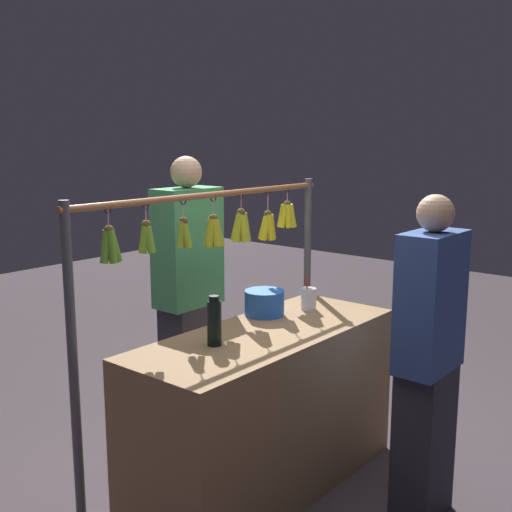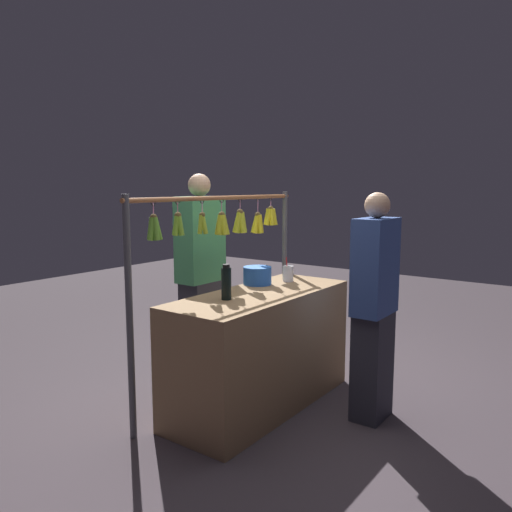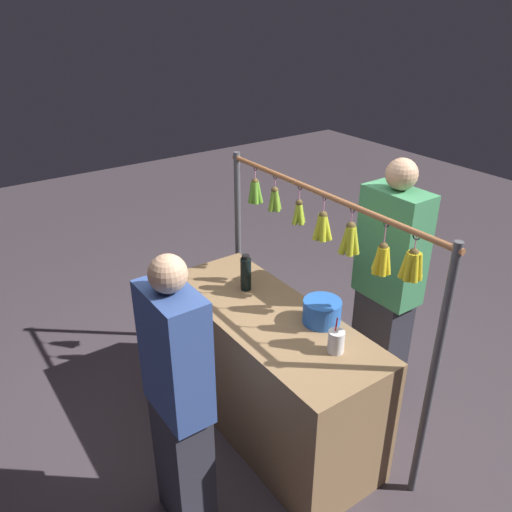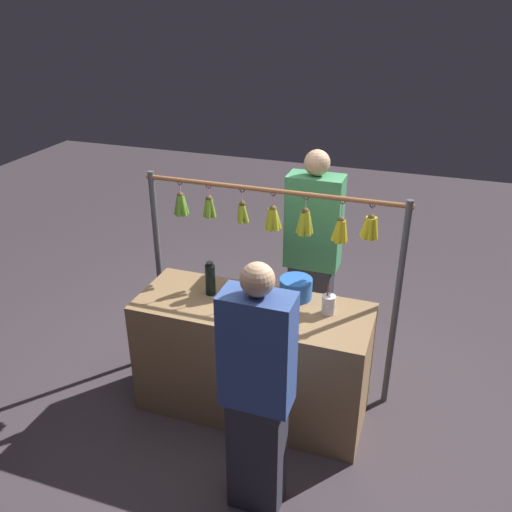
# 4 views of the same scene
# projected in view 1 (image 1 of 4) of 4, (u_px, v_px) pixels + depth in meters

# --- Properties ---
(ground_plane) EXTENTS (12.00, 12.00, 0.00)m
(ground_plane) POSITION_uv_depth(u_px,v_px,m) (265.00, 485.00, 3.36)
(ground_plane) COLOR #42383E
(market_counter) EXTENTS (1.56, 0.60, 0.84)m
(market_counter) POSITION_uv_depth(u_px,v_px,m) (266.00, 410.00, 3.29)
(market_counter) COLOR olive
(market_counter) RESTS_ON ground
(display_rack) EXTENTS (1.83, 0.13, 1.55)m
(display_rack) POSITION_uv_depth(u_px,v_px,m) (217.00, 264.00, 3.41)
(display_rack) COLOR #4C4C51
(display_rack) RESTS_ON ground
(water_bottle) EXTENTS (0.07, 0.07, 0.24)m
(water_bottle) POSITION_uv_depth(u_px,v_px,m) (214.00, 322.00, 2.98)
(water_bottle) COLOR black
(water_bottle) RESTS_ON market_counter
(blue_bucket) EXTENTS (0.22, 0.22, 0.14)m
(blue_bucket) POSITION_uv_depth(u_px,v_px,m) (264.00, 303.00, 3.50)
(blue_bucket) COLOR blue
(blue_bucket) RESTS_ON market_counter
(drink_cup) EXTENTS (0.09, 0.09, 0.20)m
(drink_cup) POSITION_uv_depth(u_px,v_px,m) (309.00, 299.00, 3.61)
(drink_cup) COLOR silver
(drink_cup) RESTS_ON market_counter
(vendor_person) EXTENTS (0.40, 0.22, 1.70)m
(vendor_person) POSITION_uv_depth(u_px,v_px,m) (189.00, 300.00, 3.85)
(vendor_person) COLOR #2D2D38
(vendor_person) RESTS_ON ground
(customer_person) EXTENTS (0.37, 0.20, 1.56)m
(customer_person) POSITION_uv_depth(u_px,v_px,m) (428.00, 363.00, 2.97)
(customer_person) COLOR #2D2D38
(customer_person) RESTS_ON ground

